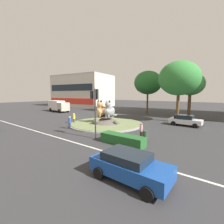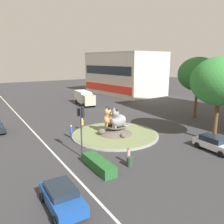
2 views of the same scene
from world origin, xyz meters
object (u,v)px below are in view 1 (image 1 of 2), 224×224
(traffic_light_mast, at_px, (95,103))
(pedestrian_yellow_shirt, at_px, (74,118))
(third_tree_left, at_px, (190,84))
(sedan_on_far_lane, at_px, (129,165))
(second_tree_near_tower, at_px, (148,83))
(shophouse_block, at_px, (83,91))
(pedestrian_pink_shirt, at_px, (141,130))
(cat_statue_grey, at_px, (109,110))
(cat_statue_calico, at_px, (102,110))
(parked_car_right, at_px, (185,120))
(broadleaf_tree_behind_island, at_px, (179,78))
(pedestrian_blue_shirt, at_px, (70,122))
(litter_bin, at_px, (145,135))
(delivery_box_truck, at_px, (58,106))

(traffic_light_mast, xyz_separation_m, pedestrian_yellow_shirt, (-7.94, 3.64, -2.84))
(third_tree_left, relative_size, sedan_on_far_lane, 2.03)
(traffic_light_mast, relative_size, second_tree_near_tower, 0.51)
(shophouse_block, xyz_separation_m, pedestrian_pink_shirt, (36.58, -25.29, -4.85))
(traffic_light_mast, distance_m, third_tree_left, 22.30)
(traffic_light_mast, height_order, second_tree_near_tower, second_tree_near_tower)
(third_tree_left, height_order, pedestrian_pink_shirt, third_tree_left)
(cat_statue_grey, bearing_deg, cat_statue_calico, -88.64)
(shophouse_block, relative_size, pedestrian_yellow_shirt, 13.09)
(third_tree_left, distance_m, parked_car_right, 10.81)
(pedestrian_yellow_shirt, bearing_deg, traffic_light_mast, 9.33)
(shophouse_block, bearing_deg, cat_statue_calico, -45.14)
(pedestrian_pink_shirt, relative_size, parked_car_right, 0.36)
(cat_statue_calico, relative_size, broadleaf_tree_behind_island, 0.26)
(pedestrian_pink_shirt, bearing_deg, pedestrian_blue_shirt, 112.99)
(shophouse_block, distance_m, litter_bin, 45.38)
(sedan_on_far_lane, xyz_separation_m, parked_car_right, (-0.73, 17.00, 0.02))
(broadleaf_tree_behind_island, distance_m, delivery_box_truck, 29.09)
(traffic_light_mast, relative_size, sedan_on_far_lane, 1.18)
(traffic_light_mast, bearing_deg, broadleaf_tree_behind_island, -16.62)
(pedestrian_yellow_shirt, bearing_deg, broadleaf_tree_behind_island, 76.96)
(second_tree_near_tower, distance_m, litter_bin, 22.42)
(broadleaf_tree_behind_island, distance_m, third_tree_left, 6.63)
(third_tree_left, height_order, litter_bin, third_tree_left)
(cat_statue_grey, distance_m, second_tree_near_tower, 16.76)
(second_tree_near_tower, relative_size, pedestrian_pink_shirt, 6.41)
(pedestrian_blue_shirt, height_order, pedestrian_yellow_shirt, pedestrian_yellow_shirt)
(pedestrian_pink_shirt, bearing_deg, broadleaf_tree_behind_island, 9.38)
(cat_statue_calico, height_order, shophouse_block, shophouse_block)
(traffic_light_mast, relative_size, broadleaf_tree_behind_island, 0.52)
(second_tree_near_tower, height_order, delivery_box_truck, second_tree_near_tower)
(shophouse_block, xyz_separation_m, parked_car_right, (38.87, -15.77, -4.86))
(parked_car_right, distance_m, delivery_box_truck, 30.11)
(traffic_light_mast, height_order, pedestrian_pink_shirt, traffic_light_mast)
(shophouse_block, xyz_separation_m, delivery_box_truck, (8.78, -16.61, -4.11))
(pedestrian_blue_shirt, bearing_deg, sedan_on_far_lane, -26.67)
(shophouse_block, distance_m, pedestrian_yellow_shirt, 35.34)
(shophouse_block, relative_size, pedestrian_pink_shirt, 14.14)
(traffic_light_mast, bearing_deg, second_tree_near_tower, 10.06)
(pedestrian_blue_shirt, bearing_deg, cat_statue_grey, 62.00)
(pedestrian_blue_shirt, bearing_deg, pedestrian_yellow_shirt, 129.91)
(second_tree_near_tower, bearing_deg, traffic_light_mast, -79.17)
(delivery_box_truck, bearing_deg, sedan_on_far_lane, -20.98)
(cat_statue_grey, height_order, broadleaf_tree_behind_island, broadleaf_tree_behind_island)
(cat_statue_calico, xyz_separation_m, cat_statue_grey, (1.17, 0.32, -0.00))
(second_tree_near_tower, height_order, pedestrian_blue_shirt, second_tree_near_tower)
(pedestrian_yellow_shirt, relative_size, sedan_on_far_lane, 0.39)
(broadleaf_tree_behind_island, xyz_separation_m, pedestrian_pink_shirt, (-0.56, -12.08, -6.24))
(cat_statue_calico, xyz_separation_m, second_tree_near_tower, (0.05, 16.28, 5.01))
(parked_car_right, bearing_deg, pedestrian_pink_shirt, -101.80)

